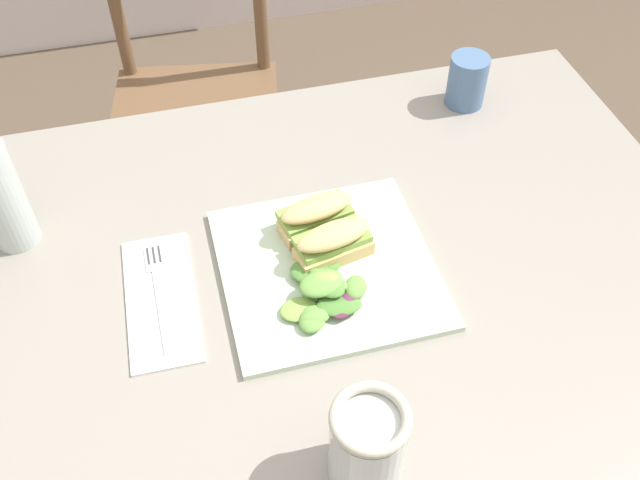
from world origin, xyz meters
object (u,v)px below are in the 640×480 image
(bottle_cold_brew, at_px, (1,199))
(plate_lunch, at_px, (327,268))
(chair_wooden_far, at_px, (196,102))
(fork_on_napkin, at_px, (159,288))
(dining_table, at_px, (288,330))
(sandwich_half_back, at_px, (316,215))
(cup_extra_side, at_px, (467,81))
(mason_jar_iced_tea, at_px, (368,447))
(sandwich_half_front, at_px, (333,241))

(bottle_cold_brew, bearing_deg, plate_lunch, -22.52)
(chair_wooden_far, distance_m, bottle_cold_brew, 0.82)
(plate_lunch, bearing_deg, fork_on_napkin, 174.08)
(dining_table, xyz_separation_m, sandwich_half_back, (0.06, 0.07, 0.17))
(bottle_cold_brew, bearing_deg, chair_wooden_far, 64.50)
(cup_extra_side, bearing_deg, mason_jar_iced_tea, -121.35)
(plate_lunch, distance_m, sandwich_half_back, 0.08)
(sandwich_half_back, xyz_separation_m, fork_on_napkin, (-0.23, -0.05, -0.03))
(dining_table, relative_size, cup_extra_side, 13.91)
(dining_table, bearing_deg, sandwich_half_back, 47.24)
(sandwich_half_front, xyz_separation_m, bottle_cold_brew, (-0.43, 0.16, 0.04))
(fork_on_napkin, bearing_deg, bottle_cold_brew, 141.48)
(dining_table, relative_size, bottle_cold_brew, 5.95)
(plate_lunch, xyz_separation_m, fork_on_napkin, (-0.23, 0.02, 0.00))
(fork_on_napkin, height_order, cup_extra_side, cup_extra_side)
(plate_lunch, height_order, bottle_cold_brew, bottle_cold_brew)
(mason_jar_iced_tea, bearing_deg, fork_on_napkin, 121.54)
(sandwich_half_back, bearing_deg, fork_on_napkin, -168.29)
(plate_lunch, relative_size, fork_on_napkin, 1.58)
(sandwich_half_back, distance_m, cup_extra_side, 0.41)
(chair_wooden_far, relative_size, fork_on_napkin, 4.70)
(plate_lunch, bearing_deg, cup_extra_side, 43.06)
(fork_on_napkin, bearing_deg, sandwich_half_front, -1.52)
(sandwich_half_front, xyz_separation_m, mason_jar_iced_tea, (-0.05, -0.31, 0.02))
(dining_table, bearing_deg, cup_extra_side, 38.01)
(cup_extra_side, bearing_deg, fork_on_napkin, -153.01)
(chair_wooden_far, height_order, cup_extra_side, chair_wooden_far)
(dining_table, height_order, sandwich_half_front, sandwich_half_front)
(fork_on_napkin, relative_size, mason_jar_iced_tea, 1.47)
(dining_table, xyz_separation_m, bottle_cold_brew, (-0.36, 0.17, 0.21))
(dining_table, relative_size, fork_on_napkin, 6.82)
(chair_wooden_far, xyz_separation_m, mason_jar_iced_tea, (0.07, -1.13, 0.35))
(plate_lunch, height_order, mason_jar_iced_tea, mason_jar_iced_tea)
(plate_lunch, relative_size, bottle_cold_brew, 1.38)
(dining_table, xyz_separation_m, chair_wooden_far, (-0.04, 0.83, -0.16))
(sandwich_half_front, distance_m, cup_extra_side, 0.43)
(fork_on_napkin, height_order, bottle_cold_brew, bottle_cold_brew)
(mason_jar_iced_tea, bearing_deg, sandwich_half_front, 81.14)
(fork_on_napkin, bearing_deg, cup_extra_side, 26.99)
(chair_wooden_far, distance_m, sandwich_half_front, 0.89)
(dining_table, distance_m, fork_on_napkin, 0.22)
(dining_table, distance_m, cup_extra_side, 0.53)
(sandwich_half_front, height_order, cup_extra_side, cup_extra_side)
(dining_table, xyz_separation_m, cup_extra_side, (0.39, 0.31, 0.17))
(chair_wooden_far, relative_size, mason_jar_iced_tea, 6.91)
(cup_extra_side, bearing_deg, chair_wooden_far, 130.01)
(fork_on_napkin, relative_size, bottle_cold_brew, 0.87)
(plate_lunch, height_order, sandwich_half_back, sandwich_half_back)
(fork_on_napkin, bearing_deg, mason_jar_iced_tea, -58.46)
(chair_wooden_far, relative_size, sandwich_half_front, 7.44)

